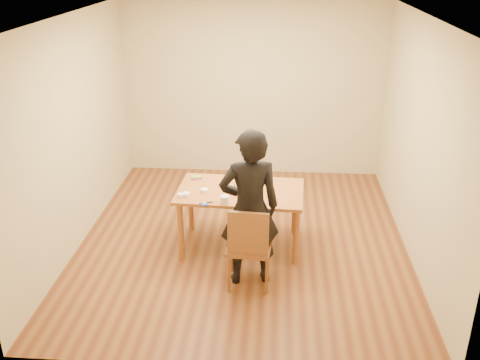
# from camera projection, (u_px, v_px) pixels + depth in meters

# --- Properties ---
(room_shell) EXTENTS (4.00, 4.50, 2.70)m
(room_shell) POSITION_uv_depth(u_px,v_px,m) (245.00, 129.00, 6.49)
(room_shell) COLOR #5E3017
(room_shell) RESTS_ON ground
(dining_table) EXTENTS (1.52, 0.95, 0.04)m
(dining_table) POSITION_uv_depth(u_px,v_px,m) (240.00, 191.00, 6.30)
(dining_table) COLOR brown
(dining_table) RESTS_ON floor
(dining_chair) EXTENTS (0.50, 0.50, 0.04)m
(dining_chair) POSITION_uv_depth(u_px,v_px,m) (249.00, 246.00, 5.69)
(dining_chair) COLOR brown
(dining_chair) RESTS_ON floor
(cake_plate) EXTENTS (0.26, 0.26, 0.02)m
(cake_plate) POSITION_uv_depth(u_px,v_px,m) (245.00, 188.00, 6.33)
(cake_plate) COLOR #AF0B2B
(cake_plate) RESTS_ON dining_table
(cake) EXTENTS (0.23, 0.23, 0.07)m
(cake) POSITION_uv_depth(u_px,v_px,m) (245.00, 184.00, 6.31)
(cake) COLOR white
(cake) RESTS_ON cake_plate
(frosting_dome) EXTENTS (0.22, 0.22, 0.03)m
(frosting_dome) POSITION_uv_depth(u_px,v_px,m) (245.00, 180.00, 6.30)
(frosting_dome) COLOR white
(frosting_dome) RESTS_ON cake
(frosting_tub) EXTENTS (0.10, 0.10, 0.09)m
(frosting_tub) POSITION_uv_depth(u_px,v_px,m) (225.00, 200.00, 5.96)
(frosting_tub) COLOR white
(frosting_tub) RESTS_ON dining_table
(frosting_lid) EXTENTS (0.08, 0.08, 0.01)m
(frosting_lid) POSITION_uv_depth(u_px,v_px,m) (204.00, 204.00, 5.94)
(frosting_lid) COLOR #193AA3
(frosting_lid) RESTS_ON dining_table
(frosting_dollop) EXTENTS (0.04, 0.04, 0.02)m
(frosting_dollop) POSITION_uv_depth(u_px,v_px,m) (204.00, 203.00, 5.93)
(frosting_dollop) COLOR white
(frosting_dollop) RESTS_ON frosting_lid
(ramekin_green) EXTENTS (0.08, 0.08, 0.04)m
(ramekin_green) POSITION_uv_depth(u_px,v_px,m) (181.00, 195.00, 6.12)
(ramekin_green) COLOR white
(ramekin_green) RESTS_ON dining_table
(ramekin_yellow) EXTENTS (0.09, 0.09, 0.04)m
(ramekin_yellow) POSITION_uv_depth(u_px,v_px,m) (205.00, 191.00, 6.22)
(ramekin_yellow) COLOR white
(ramekin_yellow) RESTS_ON dining_table
(ramekin_multi) EXTENTS (0.09, 0.09, 0.04)m
(ramekin_multi) POSITION_uv_depth(u_px,v_px,m) (186.00, 195.00, 6.13)
(ramekin_multi) COLOR white
(ramekin_multi) RESTS_ON dining_table
(candy_box_pink) EXTENTS (0.13, 0.10, 0.02)m
(candy_box_pink) POSITION_uv_depth(u_px,v_px,m) (197.00, 178.00, 6.59)
(candy_box_pink) COLOR #C82F83
(candy_box_pink) RESTS_ON dining_table
(candy_box_green) EXTENTS (0.14, 0.10, 0.02)m
(candy_box_green) POSITION_uv_depth(u_px,v_px,m) (197.00, 177.00, 6.58)
(candy_box_green) COLOR green
(candy_box_green) RESTS_ON candy_box_pink
(spatula) EXTENTS (0.15, 0.07, 0.01)m
(spatula) POSITION_uv_depth(u_px,v_px,m) (206.00, 203.00, 5.97)
(spatula) COLOR black
(spatula) RESTS_ON dining_table
(person) EXTENTS (0.71, 0.55, 1.75)m
(person) POSITION_uv_depth(u_px,v_px,m) (250.00, 209.00, 5.56)
(person) COLOR black
(person) RESTS_ON floor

